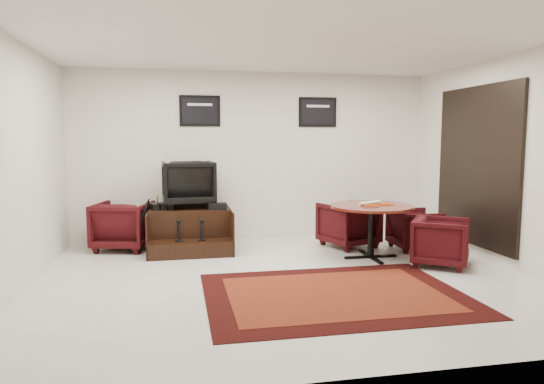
{
  "coord_description": "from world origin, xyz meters",
  "views": [
    {
      "loc": [
        -1.3,
        -5.6,
        1.7
      ],
      "look_at": [
        -0.01,
        0.9,
        0.97
      ],
      "focal_mm": 32.0,
      "sensor_mm": 36.0,
      "label": 1
    }
  ],
  "objects_px": {
    "shine_chair": "(188,181)",
    "armchair_side": "(123,223)",
    "shine_podium": "(190,230)",
    "table_chair_back": "(349,222)",
    "meeting_table": "(372,212)",
    "table_chair_window": "(415,227)",
    "table_chair_corner": "(441,240)"
  },
  "relations": [
    {
      "from": "table_chair_window",
      "to": "table_chair_back",
      "type": "bearing_deg",
      "value": 67.78
    },
    {
      "from": "meeting_table",
      "to": "table_chair_window",
      "type": "bearing_deg",
      "value": 23.64
    },
    {
      "from": "table_chair_back",
      "to": "table_chair_window",
      "type": "xyz_separation_m",
      "value": [
        0.93,
        -0.4,
        -0.05
      ]
    },
    {
      "from": "table_chair_back",
      "to": "table_chair_window",
      "type": "bearing_deg",
      "value": 136.42
    },
    {
      "from": "table_chair_back",
      "to": "table_chair_corner",
      "type": "xyz_separation_m",
      "value": [
        0.8,
        -1.37,
        -0.03
      ]
    },
    {
      "from": "shine_chair",
      "to": "armchair_side",
      "type": "height_order",
      "value": "shine_chair"
    },
    {
      "from": "meeting_table",
      "to": "table_chair_window",
      "type": "height_order",
      "value": "meeting_table"
    },
    {
      "from": "meeting_table",
      "to": "table_chair_window",
      "type": "relative_size",
      "value": 1.7
    },
    {
      "from": "shine_podium",
      "to": "table_chair_corner",
      "type": "distance_m",
      "value": 3.69
    },
    {
      "from": "meeting_table",
      "to": "armchair_side",
      "type": "bearing_deg",
      "value": 160.34
    },
    {
      "from": "shine_podium",
      "to": "armchair_side",
      "type": "distance_m",
      "value": 1.02
    },
    {
      "from": "shine_chair",
      "to": "meeting_table",
      "type": "bearing_deg",
      "value": 149.82
    },
    {
      "from": "table_chair_window",
      "to": "table_chair_corner",
      "type": "distance_m",
      "value": 0.98
    },
    {
      "from": "shine_podium",
      "to": "shine_chair",
      "type": "xyz_separation_m",
      "value": [
        0.0,
        0.13,
        0.74
      ]
    },
    {
      "from": "shine_podium",
      "to": "table_chair_window",
      "type": "relative_size",
      "value": 1.86
    },
    {
      "from": "meeting_table",
      "to": "table_chair_back",
      "type": "relative_size",
      "value": 1.5
    },
    {
      "from": "shine_podium",
      "to": "armchair_side",
      "type": "xyz_separation_m",
      "value": [
        -1.0,
        0.13,
        0.11
      ]
    },
    {
      "from": "meeting_table",
      "to": "table_chair_corner",
      "type": "bearing_deg",
      "value": -38.23
    },
    {
      "from": "armchair_side",
      "to": "table_chair_window",
      "type": "xyz_separation_m",
      "value": [
        4.4,
        -0.87,
        -0.06
      ]
    },
    {
      "from": "armchair_side",
      "to": "table_chair_corner",
      "type": "relative_size",
      "value": 1.14
    },
    {
      "from": "meeting_table",
      "to": "table_chair_window",
      "type": "distance_m",
      "value": 1.01
    },
    {
      "from": "shine_podium",
      "to": "table_chair_back",
      "type": "distance_m",
      "value": 2.5
    },
    {
      "from": "meeting_table",
      "to": "shine_podium",
      "type": "bearing_deg",
      "value": 155.93
    },
    {
      "from": "table_chair_window",
      "to": "shine_chair",
      "type": "bearing_deg",
      "value": 76.39
    },
    {
      "from": "shine_podium",
      "to": "table_chair_corner",
      "type": "bearing_deg",
      "value": -27.68
    },
    {
      "from": "meeting_table",
      "to": "table_chair_back",
      "type": "distance_m",
      "value": 0.83
    },
    {
      "from": "meeting_table",
      "to": "shine_chair",
      "type": "bearing_deg",
      "value": 153.43
    },
    {
      "from": "shine_chair",
      "to": "table_chair_back",
      "type": "xyz_separation_m",
      "value": [
        2.47,
        -0.48,
        -0.65
      ]
    },
    {
      "from": "meeting_table",
      "to": "table_chair_window",
      "type": "xyz_separation_m",
      "value": [
        0.88,
        0.38,
        -0.33
      ]
    },
    {
      "from": "armchair_side",
      "to": "meeting_table",
      "type": "relative_size",
      "value": 0.7
    },
    {
      "from": "shine_podium",
      "to": "shine_chair",
      "type": "relative_size",
      "value": 1.58
    },
    {
      "from": "meeting_table",
      "to": "table_chair_back",
      "type": "xyz_separation_m",
      "value": [
        -0.05,
        0.78,
        -0.28
      ]
    }
  ]
}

